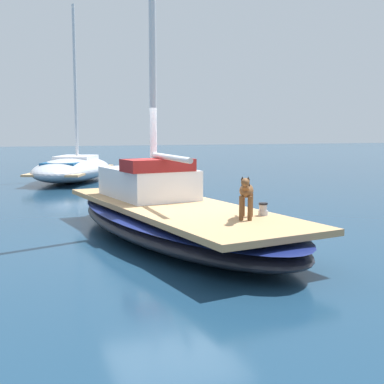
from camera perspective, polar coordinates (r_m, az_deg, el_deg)
name	(u,v)px	position (r m, az deg, el deg)	size (l,w,h in m)	color
ground_plane	(174,238)	(9.58, -2.06, -5.32)	(120.00, 120.00, 0.00)	navy
sailboat_main	(174,221)	(9.51, -2.07, -3.35)	(3.61, 7.54, 0.66)	black
cabin_house	(149,181)	(10.41, -4.95, 1.26)	(1.73, 2.42, 0.84)	silver
dog_brown	(246,192)	(7.88, 6.20, -0.04)	(0.53, 0.86, 0.70)	brown
deck_winch	(263,209)	(8.29, 8.11, -1.98)	(0.16, 0.16, 0.21)	#B7B7BC
moored_boat_far_astern	(73,168)	(20.94, -13.43, 2.65)	(4.90, 6.73, 7.13)	#B2B7C1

